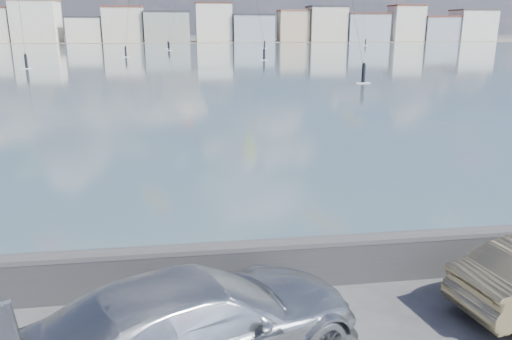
{
  "coord_description": "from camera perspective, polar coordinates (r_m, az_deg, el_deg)",
  "views": [
    {
      "loc": [
        -0.51,
        -6.62,
        5.28
      ],
      "look_at": [
        1.0,
        4.0,
        2.2
      ],
      "focal_mm": 35.0,
      "sensor_mm": 36.0,
      "label": 1
    }
  ],
  "objects": [
    {
      "name": "far_shore_strip",
      "position": [
        206.69,
        -8.2,
        14.38
      ],
      "size": [
        500.0,
        60.0,
        0.0
      ],
      "primitive_type": "cube",
      "color": "#4C473D",
      "rests_on": "ground"
    },
    {
      "name": "car_silver",
      "position": [
        8.18,
        -6.8,
        -17.17
      ],
      "size": [
        6.07,
        4.39,
        1.63
      ],
      "primitive_type": "imported",
      "rotation": [
        0.0,
        0.0,
        1.99
      ],
      "color": "#ADB0B4",
      "rests_on": "ground"
    },
    {
      "name": "seawall",
      "position": [
        10.45,
        -4.51,
        -10.75
      ],
      "size": [
        400.0,
        0.36,
        1.08
      ],
      "color": "#28282B",
      "rests_on": "ground"
    },
    {
      "name": "bay_water",
      "position": [
        98.26,
        -7.98,
        12.78
      ],
      "size": [
        500.0,
        177.0,
        0.0
      ],
      "primitive_type": "cube",
      "color": "#415E66",
      "rests_on": "ground"
    },
    {
      "name": "far_buildings",
      "position": [
        192.63,
        -7.85,
        16.08
      ],
      "size": [
        240.79,
        13.26,
        14.6
      ],
      "color": "#9EA8B7",
      "rests_on": "ground"
    }
  ]
}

